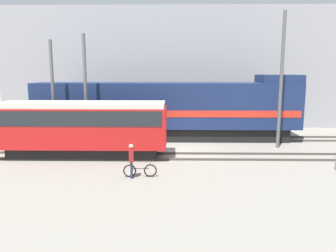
% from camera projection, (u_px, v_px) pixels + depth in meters
% --- Properties ---
extents(ground_plane, '(120.00, 120.00, 0.00)m').
position_uv_depth(ground_plane, '(181.00, 151.00, 21.94)').
color(ground_plane, gray).
extents(track_near, '(60.00, 1.51, 0.14)m').
position_uv_depth(track_near, '(182.00, 156.00, 20.28)').
color(track_near, '#47423D').
rests_on(track_near, ground).
extents(track_far, '(60.00, 1.51, 0.14)m').
position_uv_depth(track_far, '(180.00, 138.00, 25.68)').
color(track_far, '#47423D').
rests_on(track_far, ground).
extents(building_backdrop, '(33.73, 6.00, 11.14)m').
position_uv_depth(building_backdrop, '(179.00, 68.00, 33.01)').
color(building_backdrop, '#99999E').
rests_on(building_backdrop, ground).
extents(freight_locomotive, '(20.08, 3.04, 5.00)m').
position_uv_depth(freight_locomotive, '(168.00, 110.00, 25.33)').
color(freight_locomotive, black).
rests_on(freight_locomotive, ground).
extents(streetcar, '(10.20, 2.54, 3.42)m').
position_uv_depth(streetcar, '(83.00, 126.00, 20.08)').
color(streetcar, black).
rests_on(streetcar, ground).
extents(bicycle, '(1.70, 0.44, 0.72)m').
position_uv_depth(bicycle, '(140.00, 171.00, 16.49)').
color(bicycle, black).
rests_on(bicycle, ground).
extents(person, '(0.24, 0.37, 1.74)m').
position_uv_depth(person, '(131.00, 157.00, 16.20)').
color(person, '#232D4C').
rests_on(person, ground).
extents(utility_pole_left, '(0.22, 0.22, 7.37)m').
position_uv_depth(utility_pole_left, '(53.00, 94.00, 22.55)').
color(utility_pole_left, '#595959').
rests_on(utility_pole_left, ground).
extents(utility_pole_center, '(0.23, 0.23, 7.76)m').
position_uv_depth(utility_pole_center, '(86.00, 92.00, 22.47)').
color(utility_pole_center, '#595959').
rests_on(utility_pole_center, ground).
extents(utility_pole_right, '(0.23, 0.23, 9.21)m').
position_uv_depth(utility_pole_right, '(281.00, 81.00, 22.10)').
color(utility_pole_right, '#595959').
rests_on(utility_pole_right, ground).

